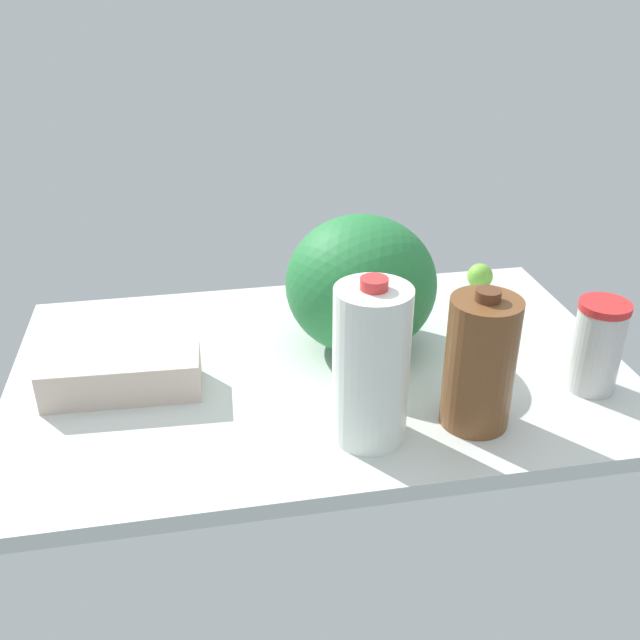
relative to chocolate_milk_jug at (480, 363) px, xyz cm
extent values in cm
cube|color=silver|center=(22.98, -23.40, -13.39)|extent=(120.00, 76.00, 3.00)
cylinder|color=brown|center=(0.00, 0.00, -0.12)|extent=(11.91, 11.91, 23.55)
cylinder|color=#59331E|center=(0.00, 0.00, 12.56)|extent=(4.17, 4.17, 1.80)
cube|color=beige|center=(60.64, -20.25, -8.15)|extent=(28.96, 12.20, 7.48)
cylinder|color=beige|center=(-25.42, -6.21, -3.71)|extent=(8.93, 8.93, 16.36)
cylinder|color=red|center=(-25.42, -6.21, 5.16)|extent=(9.20, 9.20, 1.40)
ellipsoid|color=#247538|center=(13.45, -29.95, 1.92)|extent=(30.25, 30.25, 27.63)
cylinder|color=white|center=(18.99, 0.47, 1.80)|extent=(12.56, 12.56, 27.39)
cylinder|color=red|center=(18.99, 0.47, 16.40)|extent=(4.40, 4.40, 1.80)
sphere|color=orange|center=(20.56, -53.38, -7.86)|extent=(8.07, 8.07, 8.07)
sphere|color=#6DB539|center=(-21.49, -51.59, -8.82)|extent=(6.14, 6.14, 6.14)
camera|label=1|loc=(44.88, 95.60, 62.08)|focal=40.00mm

